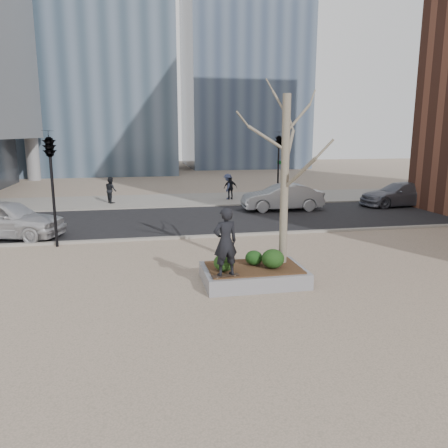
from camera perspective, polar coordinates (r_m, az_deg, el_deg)
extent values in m
plane|color=tan|center=(13.00, -0.46, -7.91)|extent=(120.00, 120.00, 0.00)
cube|color=black|center=(22.57, -5.19, 0.53)|extent=(60.00, 8.00, 0.02)
cube|color=gray|center=(29.44, -6.63, 3.12)|extent=(60.00, 6.00, 0.02)
cube|color=gray|center=(13.13, 3.86, -6.68)|extent=(3.00, 2.00, 0.45)
cube|color=#382314|center=(13.06, 3.87, -5.66)|extent=(2.70, 1.70, 0.04)
ellipsoid|color=#193510|center=(12.55, 0.00, -5.05)|extent=(0.60, 0.60, 0.51)
ellipsoid|color=#133410|center=(13.17, 3.92, -4.43)|extent=(0.52, 0.52, 0.44)
ellipsoid|color=#183410|center=(12.90, 6.40, -4.53)|extent=(0.67, 0.67, 0.57)
imported|color=black|center=(11.90, 0.18, -2.34)|extent=(0.77, 0.58, 1.90)
imported|color=#BBBBBF|center=(20.53, -26.61, 0.58)|extent=(5.19, 3.34, 1.64)
imported|color=#929599|center=(25.42, 7.61, 3.49)|extent=(4.68, 1.80, 1.52)
imported|color=slate|center=(28.87, 21.98, 3.64)|extent=(4.96, 2.04, 1.44)
imported|color=black|center=(28.81, -14.55, 4.33)|extent=(0.91, 1.00, 1.66)
imported|color=#363F62|center=(29.57, 0.49, 4.93)|extent=(0.89, 1.23, 1.71)
imported|color=black|center=(29.48, 0.86, 4.76)|extent=(0.92, 0.39, 1.55)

